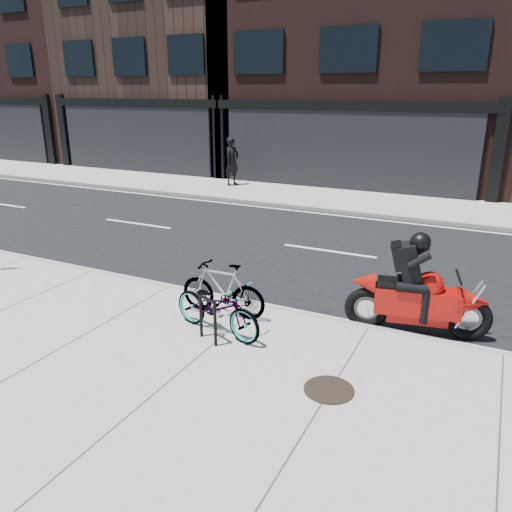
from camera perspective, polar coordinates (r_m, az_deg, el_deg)
The scene contains 12 objects.
ground at distance 10.79m, azimuth 4.97°, elevation -2.38°, with size 120.00×120.00×0.00m, color black.
sidewalk_near at distance 6.84m, azimuth -11.19°, elevation -15.38°, with size 60.00×6.00×0.13m, color gray.
sidewalk_far at distance 17.94m, azimuth 14.15°, elevation 5.83°, with size 60.00×3.50×0.13m, color gray.
building_west at distance 35.16m, azimuth -22.32°, elevation 22.02°, with size 10.00×10.00×13.50m, color black.
building_midwest at distance 28.64m, azimuth -7.42°, elevation 22.73°, with size 10.00×10.00×12.00m, color black.
building_center at distance 24.80m, azimuth 14.43°, elevation 25.92°, with size 12.00×10.00×14.50m, color black.
bike_rack at distance 7.69m, azimuth -5.53°, elevation -6.81°, with size 0.40×0.21×0.73m.
bicycle_front at distance 7.93m, azimuth -4.47°, elevation -5.82°, with size 0.60×1.71×0.90m, color gray.
bicycle_rear at distance 8.54m, azimuth -3.83°, elevation -3.77°, with size 0.45×1.58×0.95m, color gray.
motorcycle at distance 8.48m, azimuth 18.73°, elevation -4.18°, with size 2.31×0.80×1.74m.
pedestrian at distance 20.40m, azimuth -2.75°, elevation 10.76°, with size 0.70×0.46×1.91m, color black.
manhole_cover at distance 6.76m, azimuth 8.34°, elevation -14.87°, with size 0.66×0.66×0.01m, color black.
Camera 1 is at (3.60, -9.41, 3.84)m, focal length 35.00 mm.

